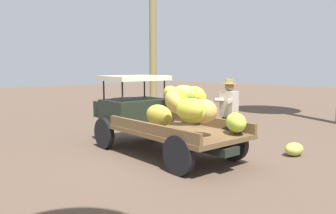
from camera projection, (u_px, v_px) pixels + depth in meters
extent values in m
plane|color=brown|center=(171.00, 154.00, 8.04)|extent=(60.00, 60.00, 0.00)
cube|color=black|center=(165.00, 136.00, 7.93)|extent=(4.01, 0.57, 0.16)
cylinder|color=black|center=(104.00, 133.00, 8.53)|extent=(0.78, 0.16, 0.77)
cylinder|color=black|center=(154.00, 126.00, 9.55)|extent=(0.78, 0.16, 0.77)
cylinder|color=black|center=(178.00, 155.00, 6.40)|extent=(0.78, 0.16, 0.77)
cylinder|color=black|center=(233.00, 143.00, 7.43)|extent=(0.78, 0.16, 0.77)
cube|color=brown|center=(178.00, 131.00, 7.57)|extent=(3.05, 1.82, 0.10)
cube|color=brown|center=(150.00, 128.00, 7.04)|extent=(3.00, 0.18, 0.22)
cube|color=brown|center=(203.00, 121.00, 8.07)|extent=(3.00, 0.18, 0.22)
cube|color=black|center=(135.00, 110.00, 8.82)|extent=(1.15, 1.55, 0.55)
cube|color=black|center=(116.00, 109.00, 9.51)|extent=(0.73, 1.09, 0.44)
cylinder|color=black|center=(104.00, 89.00, 8.68)|extent=(0.04, 0.04, 0.55)
cylinder|color=black|center=(144.00, 87.00, 9.51)|extent=(0.04, 0.04, 0.55)
cylinder|color=black|center=(122.00, 91.00, 8.01)|extent=(0.04, 0.04, 0.55)
cylinder|color=black|center=(164.00, 88.00, 8.84)|extent=(0.04, 0.04, 0.55)
cube|color=beige|center=(134.00, 78.00, 8.73)|extent=(1.27, 1.56, 0.12)
ellipsoid|color=gold|center=(189.00, 109.00, 6.44)|extent=(0.69, 0.46, 0.44)
ellipsoid|color=gold|center=(192.00, 111.00, 6.60)|extent=(0.72, 0.59, 0.58)
ellipsoid|color=tan|center=(203.00, 111.00, 6.69)|extent=(0.75, 0.79, 0.64)
ellipsoid|color=#88BF40|center=(184.00, 95.00, 7.82)|extent=(0.83, 0.82, 0.59)
ellipsoid|color=#ADBA40|center=(171.00, 94.00, 8.37)|extent=(0.71, 0.63, 0.53)
ellipsoid|color=gold|center=(174.00, 103.00, 6.69)|extent=(0.74, 0.72, 0.58)
ellipsoid|color=#A9D03E|center=(236.00, 122.00, 6.97)|extent=(0.77, 0.73, 0.43)
ellipsoid|color=yellow|center=(195.00, 97.00, 7.87)|extent=(0.64, 0.57, 0.61)
ellipsoid|color=gold|center=(159.00, 116.00, 7.59)|extent=(0.75, 0.58, 0.57)
ellipsoid|color=yellow|center=(177.00, 99.00, 6.94)|extent=(0.66, 0.67, 0.56)
cylinder|color=#8F6847|center=(233.00, 135.00, 8.15)|extent=(0.15, 0.15, 0.84)
cylinder|color=#8F6847|center=(224.00, 133.00, 8.35)|extent=(0.15, 0.15, 0.84)
cube|color=#BEAFA0|center=(229.00, 104.00, 8.16)|extent=(0.41, 0.26, 0.63)
cylinder|color=#BEAFA0|center=(230.00, 101.00, 8.01)|extent=(0.32, 0.38, 0.10)
cylinder|color=#BEAFA0|center=(223.00, 100.00, 8.17)|extent=(0.34, 0.37, 0.10)
sphere|color=olive|center=(229.00, 86.00, 8.12)|extent=(0.22, 0.22, 0.22)
cylinder|color=olive|center=(229.00, 84.00, 8.11)|extent=(0.34, 0.34, 0.02)
cylinder|color=olive|center=(229.00, 81.00, 8.10)|extent=(0.20, 0.20, 0.10)
ellipsoid|color=#B7BD4C|center=(294.00, 149.00, 7.85)|extent=(0.39, 0.53, 0.32)
cylinder|color=olive|center=(153.00, 12.00, 16.68)|extent=(0.36, 0.36, 9.50)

